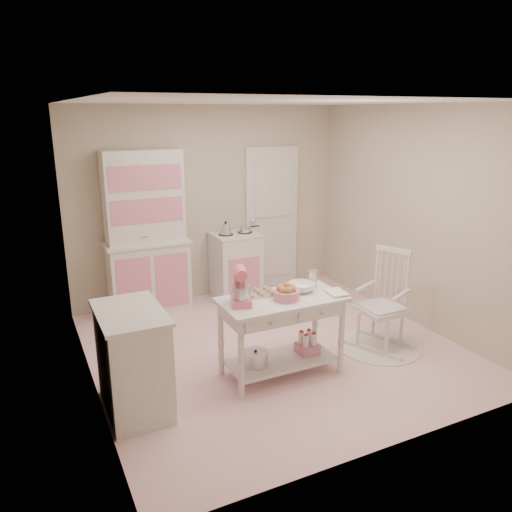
{
  "coord_description": "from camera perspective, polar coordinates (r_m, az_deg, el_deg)",
  "views": [
    {
      "loc": [
        -2.36,
        -4.43,
        2.51
      ],
      "look_at": [
        -0.23,
        -0.03,
        1.09
      ],
      "focal_mm": 35.0,
      "sensor_mm": 36.0,
      "label": 1
    }
  ],
  "objects": [
    {
      "name": "room_shell",
      "position": [
        5.09,
        2.16,
        6.43
      ],
      "size": [
        3.84,
        3.84,
        2.62
      ],
      "color": "pink",
      "rests_on": "ground"
    },
    {
      "name": "rocking_chair",
      "position": [
        5.57,
        14.2,
        -4.92
      ],
      "size": [
        0.73,
        0.85,
        1.1
      ],
      "primitive_type": "cube",
      "rotation": [
        0.0,
        0.0,
        0.42
      ],
      "color": "white",
      "rests_on": "ground"
    },
    {
      "name": "cookie_tray",
      "position": [
        4.86,
        0.41,
        -4.32
      ],
      "size": [
        0.34,
        0.24,
        0.02
      ],
      "primitive_type": "cube",
      "color": "silver",
      "rests_on": "work_table"
    },
    {
      "name": "stove",
      "position": [
        6.9,
        -2.33,
        -1.12
      ],
      "size": [
        0.62,
        0.57,
        0.92
      ],
      "primitive_type": "cube",
      "color": "white",
      "rests_on": "ground"
    },
    {
      "name": "base_cabinet",
      "position": [
        4.48,
        -13.86,
        -11.54
      ],
      "size": [
        0.54,
        0.84,
        0.92
      ],
      "primitive_type": "cube",
      "color": "white",
      "rests_on": "ground"
    },
    {
      "name": "door",
      "position": [
        7.27,
        1.8,
        4.36
      ],
      "size": [
        0.82,
        0.05,
        2.04
      ],
      "primitive_type": "cube",
      "color": "white",
      "rests_on": "ground"
    },
    {
      "name": "work_table",
      "position": [
        4.94,
        2.92,
        -9.15
      ],
      "size": [
        1.2,
        0.6,
        0.8
      ],
      "primitive_type": "cube",
      "color": "white",
      "rests_on": "ground"
    },
    {
      "name": "hutch",
      "position": [
        6.42,
        -12.43,
        2.58
      ],
      "size": [
        1.06,
        0.5,
        2.08
      ],
      "primitive_type": "cube",
      "color": "white",
      "rests_on": "ground"
    },
    {
      "name": "stand_mixer",
      "position": [
        4.56,
        -1.74,
        -3.57
      ],
      "size": [
        0.28,
        0.33,
        0.34
      ],
      "primitive_type": "cube",
      "rotation": [
        0.0,
        0.0,
        -0.32
      ],
      "color": "pink",
      "rests_on": "work_table"
    },
    {
      "name": "mixing_bowl",
      "position": [
        4.95,
        5.19,
        -3.57
      ],
      "size": [
        0.27,
        0.27,
        0.08
      ],
      "primitive_type": "imported",
      "color": "white",
      "rests_on": "work_table"
    },
    {
      "name": "metal_pitcher",
      "position": [
        5.09,
        6.48,
        -2.53
      ],
      "size": [
        0.1,
        0.1,
        0.17
      ],
      "primitive_type": "cylinder",
      "color": "silver",
      "rests_on": "work_table"
    },
    {
      "name": "bread_basket",
      "position": [
        4.73,
        3.5,
        -4.45
      ],
      "size": [
        0.25,
        0.25,
        0.09
      ],
      "primitive_type": "cylinder",
      "color": "pink",
      "rests_on": "work_table"
    },
    {
      "name": "recipe_book",
      "position": [
        4.9,
        8.3,
        -4.28
      ],
      "size": [
        0.19,
        0.25,
        0.02
      ],
      "primitive_type": "imported",
      "rotation": [
        0.0,
        0.0,
        -0.11
      ],
      "color": "white",
      "rests_on": "work_table"
    },
    {
      "name": "lace_rug",
      "position": [
        5.79,
        13.83,
        -9.95
      ],
      "size": [
        0.92,
        0.92,
        0.01
      ],
      "primitive_type": "cylinder",
      "color": "white",
      "rests_on": "ground"
    }
  ]
}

